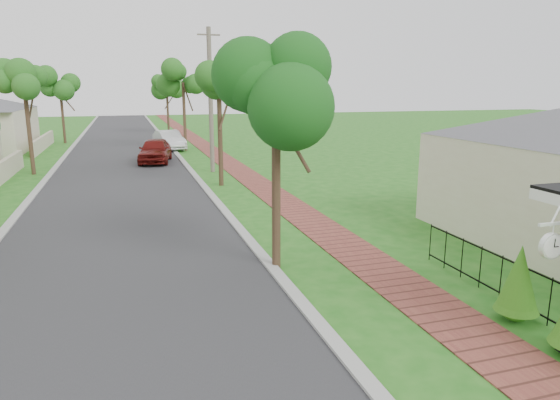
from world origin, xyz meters
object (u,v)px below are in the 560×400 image
parked_car_red (155,151)px  parked_car_white (169,140)px  utility_pole (211,100)px  near_tree (276,92)px  station_clock (552,244)px

parked_car_red → parked_car_white: (1.40, 6.38, -0.04)m
parked_car_white → utility_pole: (1.37, -10.85, 3.16)m
parked_car_red → near_tree: (1.80, -19.77, 3.68)m
parked_car_red → utility_pole: 6.12m
parked_car_red → station_clock: bearing=-68.5°
parked_car_white → station_clock: bearing=-93.9°
parked_car_white → utility_pole: size_ratio=0.56×
near_tree → station_clock: (3.25, -5.36, -2.48)m
parked_car_white → near_tree: bearing=-99.6°
near_tree → station_clock: 6.74m
parked_car_white → near_tree: (0.40, -26.16, 3.72)m
near_tree → station_clock: size_ratio=7.28×
near_tree → utility_pole: bearing=86.4°
near_tree → station_clock: near_tree is taller
utility_pole → station_clock: (2.28, -20.66, -1.91)m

